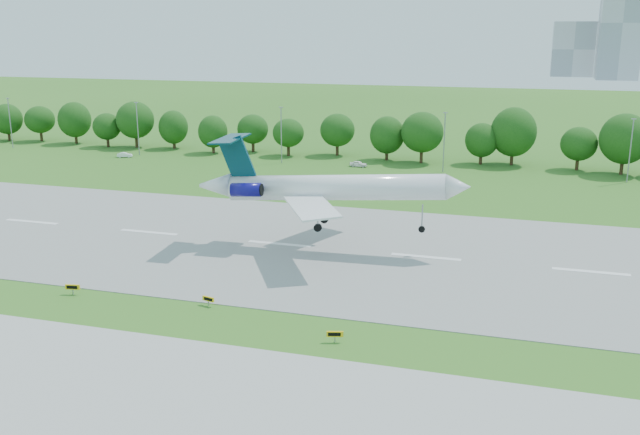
{
  "coord_description": "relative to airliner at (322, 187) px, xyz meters",
  "views": [
    {
      "loc": [
        31.9,
        -62.46,
        28.68
      ],
      "look_at": [
        7.86,
        18.0,
        6.21
      ],
      "focal_mm": 40.0,
      "sensor_mm": 36.0,
      "label": 1
    }
  ],
  "objects": [
    {
      "name": "airliner",
      "position": [
        0.0,
        0.0,
        0.0
      ],
      "size": [
        36.35,
        26.37,
        11.98
      ],
      "rotation": [
        0.0,
        -0.05,
        0.08
      ],
      "color": "white",
      "rests_on": "ground"
    },
    {
      "name": "tree_line",
      "position": [
        -6.07,
        67.14,
        -2.33
      ],
      "size": [
        288.4,
        8.4,
        10.4
      ],
      "color": "#382314",
      "rests_on": "ground"
    },
    {
      "name": "taxiway",
      "position": [
        -6.07,
        -42.86,
        -8.47
      ],
      "size": [
        400.0,
        23.0,
        0.08
      ],
      "primitive_type": "cube",
      "color": "#ADADA8",
      "rests_on": "ground"
    },
    {
      "name": "service_vehicle_b",
      "position": [
        -9.0,
        57.7,
        -7.89
      ],
      "size": [
        3.7,
        1.54,
        1.25
      ],
      "primitive_type": "imported",
      "rotation": [
        0.0,
        0.0,
        1.56
      ],
      "color": "white",
      "rests_on": "ground"
    },
    {
      "name": "service_vehicle_a",
      "position": [
        -62.76,
        53.55,
        -7.96
      ],
      "size": [
        3.54,
        2.43,
        1.1
      ],
      "primitive_type": "imported",
      "rotation": [
        0.0,
        0.0,
        1.99
      ],
      "color": "white",
      "rests_on": "ground"
    },
    {
      "name": "taxi_sign_left",
      "position": [
        -5.82,
        -22.88,
        -7.76
      ],
      "size": [
        1.45,
        0.48,
        1.02
      ],
      "rotation": [
        0.0,
        0.0,
        -0.22
      ],
      "color": "gray",
      "rests_on": "ground"
    },
    {
      "name": "light_poles",
      "position": [
        -8.57,
        57.14,
        -2.17
      ],
      "size": [
        175.9,
        0.25,
        12.19
      ],
      "color": "gray",
      "rests_on": "ground"
    },
    {
      "name": "runway",
      "position": [
        -6.07,
        0.14,
        -8.47
      ],
      "size": [
        400.0,
        45.0,
        0.08
      ],
      "primitive_type": "cube",
      "color": "gray",
      "rests_on": "ground"
    },
    {
      "name": "taxi_sign_right",
      "position": [
        9.52,
        -27.82,
        -7.69
      ],
      "size": [
        1.58,
        0.6,
        1.12
      ],
      "rotation": [
        0.0,
        0.0,
        0.27
      ],
      "color": "gray",
      "rests_on": "ground"
    },
    {
      "name": "ground",
      "position": [
        -6.07,
        -24.86,
        -8.51
      ],
      "size": [
        600.0,
        600.0,
        0.0
      ],
      "primitive_type": "plane",
      "color": "#296019",
      "rests_on": "ground"
    },
    {
      "name": "taxi_sign_centre",
      "position": [
        -21.64,
        -24.17,
        -7.65
      ],
      "size": [
        1.66,
        0.47,
        1.17
      ],
      "rotation": [
        0.0,
        0.0,
        0.17
      ],
      "color": "gray",
      "rests_on": "ground"
    }
  ]
}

